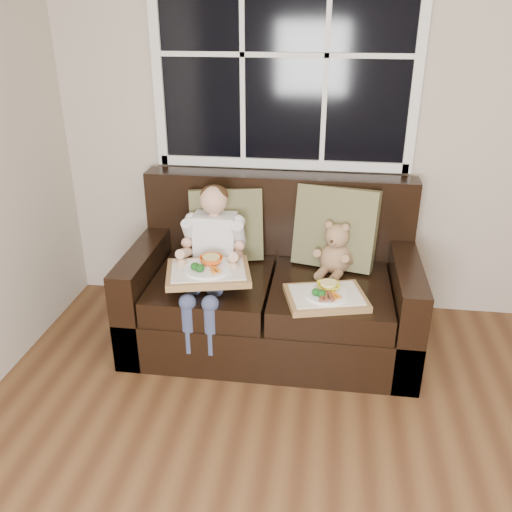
# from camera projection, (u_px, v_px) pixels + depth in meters

# --- Properties ---
(window_back) EXTENTS (1.62, 0.04, 1.37)m
(window_back) POSITION_uv_depth(u_px,v_px,m) (284.00, 55.00, 3.20)
(window_back) COLOR black
(window_back) RESTS_ON room_walls
(loveseat) EXTENTS (1.70, 0.92, 0.96)m
(loveseat) POSITION_uv_depth(u_px,v_px,m) (273.00, 291.00, 3.34)
(loveseat) COLOR black
(loveseat) RESTS_ON ground
(pillow_left) EXTENTS (0.48, 0.31, 0.46)m
(pillow_left) POSITION_uv_depth(u_px,v_px,m) (226.00, 225.00, 3.37)
(pillow_left) COLOR brown
(pillow_left) RESTS_ON loveseat
(pillow_right) EXTENTS (0.53, 0.33, 0.50)m
(pillow_right) POSITION_uv_depth(u_px,v_px,m) (336.00, 227.00, 3.27)
(pillow_right) COLOR brown
(pillow_right) RESTS_ON loveseat
(child) EXTENTS (0.36, 0.59, 0.81)m
(child) POSITION_uv_depth(u_px,v_px,m) (212.00, 248.00, 3.14)
(child) COLOR silver
(child) RESTS_ON loveseat
(teddy_bear) EXTENTS (0.23, 0.28, 0.33)m
(teddy_bear) POSITION_uv_depth(u_px,v_px,m) (336.00, 252.00, 3.21)
(teddy_bear) COLOR tan
(teddy_bear) RESTS_ON loveseat
(tray_left) EXTENTS (0.53, 0.45, 0.10)m
(tray_left) POSITION_uv_depth(u_px,v_px,m) (208.00, 271.00, 3.00)
(tray_left) COLOR olive
(tray_left) RESTS_ON child
(tray_right) EXTENTS (0.49, 0.42, 0.10)m
(tray_right) POSITION_uv_depth(u_px,v_px,m) (326.00, 296.00, 2.94)
(tray_right) COLOR olive
(tray_right) RESTS_ON loveseat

